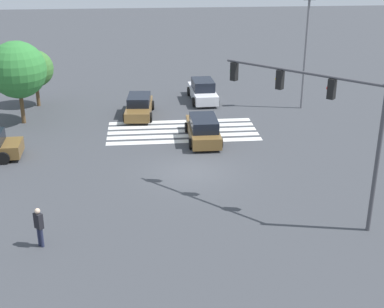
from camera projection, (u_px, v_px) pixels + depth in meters
ground_plane at (192, 172)px, 28.17m from camera, size 145.90×145.90×0.00m
crosswalk_markings at (182, 131)px, 34.15m from camera, size 9.50×4.40×0.01m
traffic_signal_mast at (321, 108)px, 22.25m from camera, size 5.40×5.40×6.46m
car_0 at (203, 129)px, 32.33m from camera, size 1.97×4.77×1.51m
car_2 at (139, 106)px, 36.92m from camera, size 2.18×4.66×1.41m
car_4 at (203, 91)px, 40.35m from camera, size 2.07×4.84×1.62m
pedestrian at (39, 225)px, 20.98m from camera, size 0.41×0.41×1.68m
street_light_pole_b at (306, 43)px, 37.05m from camera, size 0.80×0.36×7.79m
tree_corner_a at (35, 69)px, 38.31m from camera, size 2.66×2.66×4.10m
tree_corner_b at (18, 70)px, 34.31m from camera, size 3.68×3.68×5.44m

